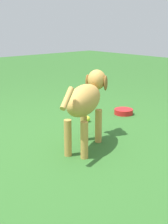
# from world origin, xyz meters

# --- Properties ---
(ground) EXTENTS (14.00, 14.00, 0.00)m
(ground) POSITION_xyz_m (0.00, 0.00, 0.00)
(ground) COLOR #2D6026
(dog) EXTENTS (0.84, 0.50, 0.63)m
(dog) POSITION_xyz_m (-0.28, 0.19, 0.41)
(dog) COLOR #C69347
(dog) RESTS_ON ground
(tennis_ball_1) EXTENTS (0.07, 0.07, 0.07)m
(tennis_ball_1) POSITION_xyz_m (-0.74, -0.30, 0.03)
(tennis_ball_1) COLOR #C6DB32
(tennis_ball_1) RESTS_ON ground
(water_bowl) EXTENTS (0.22, 0.22, 0.06)m
(water_bowl) POSITION_xyz_m (-1.26, -0.23, 0.03)
(water_bowl) COLOR red
(water_bowl) RESTS_ON ground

